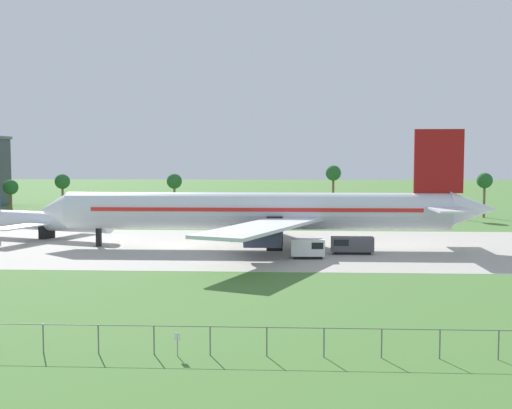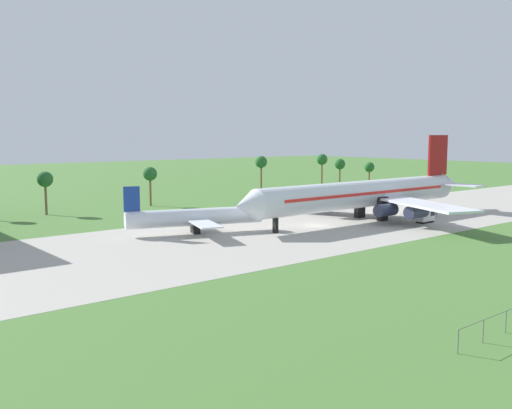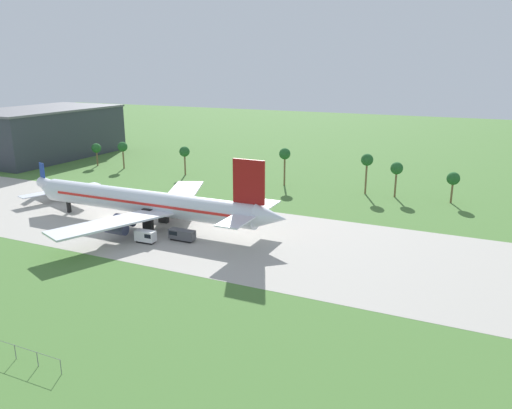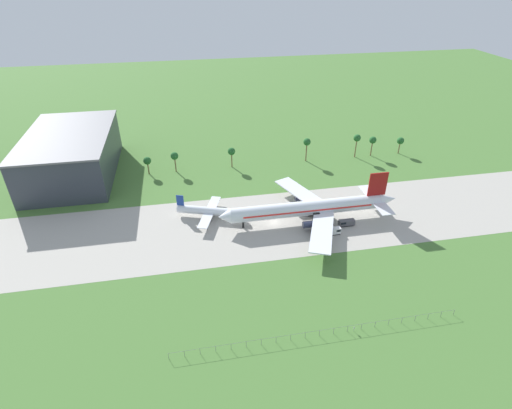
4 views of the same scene
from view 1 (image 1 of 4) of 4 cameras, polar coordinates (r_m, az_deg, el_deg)
The scene contains 9 objects.
ground_plane at distance 101.62m, azimuth -7.05°, elevation -3.71°, with size 600.00×600.00×0.00m, color #477233.
taxiway_strip at distance 101.62m, azimuth -7.05°, elevation -3.70°, with size 320.00×44.00×0.02m.
jet_airliner at distance 98.77m, azimuth 0.96°, elevation -0.62°, with size 70.46×55.34×18.20m.
regional_aircraft at distance 115.80m, azimuth -18.17°, elevation -1.42°, with size 25.29×23.07×9.10m.
baggage_tug at distance 93.61m, azimuth 8.43°, elevation -3.57°, with size 6.07×2.04×2.50m.
catering_van at distance 88.84m, azimuth 4.70°, elevation -3.88°, with size 4.66×2.19×2.72m.
perimeter_fence at distance 49.08m, azimuth -18.40°, elevation -10.77°, with size 80.10×0.10×2.10m.
no_stopping_sign at distance 46.33m, azimuth -7.00°, elevation -12.00°, with size 0.44×0.08×1.68m.
palm_tree_row at distance 150.40m, azimuth 3.25°, elevation 2.06°, with size 130.89×3.60×12.19m.
Camera 1 is at (17.47, -99.12, 13.97)m, focal length 45.00 mm.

